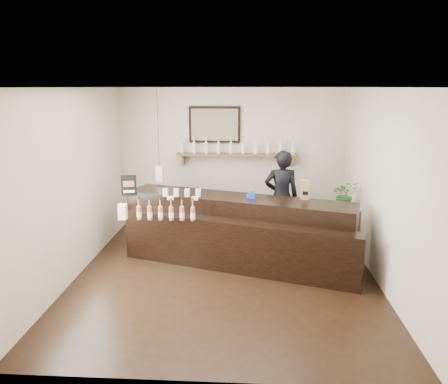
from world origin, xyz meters
The scene contains 10 objects.
ground centered at (0.00, 0.00, 0.00)m, with size 5.00×5.00×0.00m, color black.
room_shell centered at (0.00, 0.00, 1.70)m, with size 5.00×5.00×5.00m.
back_wall_decor centered at (-0.16, 2.37, 1.76)m, with size 2.66×0.96×1.69m.
counter centered at (0.16, 0.56, 0.50)m, with size 3.82×2.14×1.24m.
promo_sign centered at (-1.62, 0.67, 1.23)m, with size 0.25×0.06×0.34m.
paper_bag centered at (1.24, 0.61, 1.22)m, with size 0.15×0.12×0.31m.
tape_dispenser centered at (0.38, 0.62, 1.11)m, with size 0.15×0.10×0.12m.
side_cabinet centered at (2.00, 1.21, 0.38)m, with size 0.52×0.61×0.76m.
potted_plant centered at (2.00, 1.21, 1.00)m, with size 0.44×0.38×0.49m, color #2C6F2F.
shopkeeper centered at (0.94, 1.55, 0.97)m, with size 0.71×0.46×1.94m, color black.
Camera 1 is at (0.35, -6.19, 2.81)m, focal length 35.00 mm.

